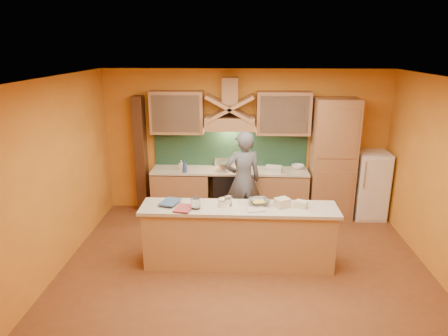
{
  "coord_description": "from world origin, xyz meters",
  "views": [
    {
      "loc": [
        -0.07,
        -5.13,
        3.22
      ],
      "look_at": [
        -0.35,
        0.9,
        1.35
      ],
      "focal_mm": 32.0,
      "sensor_mm": 36.0,
      "label": 1
    }
  ],
  "objects_px": {
    "person": "(243,180)",
    "kitchen_scale": "(223,203)",
    "fridge": "(370,185)",
    "mixing_bowl": "(259,202)",
    "stove": "(229,192)"
  },
  "relations": [
    {
      "from": "person",
      "to": "kitchen_scale",
      "type": "xyz_separation_m",
      "value": [
        -0.3,
        -1.33,
        0.09
      ]
    },
    {
      "from": "fridge",
      "to": "mixing_bowl",
      "type": "xyz_separation_m",
      "value": [
        -2.2,
        -1.79,
        0.33
      ]
    },
    {
      "from": "stove",
      "to": "person",
      "type": "distance_m",
      "value": 0.76
    },
    {
      "from": "kitchen_scale",
      "to": "mixing_bowl",
      "type": "xyz_separation_m",
      "value": [
        0.54,
        0.1,
        -0.01
      ]
    },
    {
      "from": "kitchen_scale",
      "to": "mixing_bowl",
      "type": "distance_m",
      "value": 0.55
    },
    {
      "from": "person",
      "to": "kitchen_scale",
      "type": "relative_size",
      "value": 15.87
    },
    {
      "from": "stove",
      "to": "fridge",
      "type": "xyz_separation_m",
      "value": [
        2.7,
        0.0,
        0.2
      ]
    },
    {
      "from": "fridge",
      "to": "person",
      "type": "xyz_separation_m",
      "value": [
        -2.44,
        -0.56,
        0.25
      ]
    },
    {
      "from": "mixing_bowl",
      "to": "person",
      "type": "bearing_deg",
      "value": 100.92
    },
    {
      "from": "stove",
      "to": "fridge",
      "type": "distance_m",
      "value": 2.71
    },
    {
      "from": "fridge",
      "to": "mixing_bowl",
      "type": "height_order",
      "value": "fridge"
    },
    {
      "from": "person",
      "to": "mixing_bowl",
      "type": "relative_size",
      "value": 5.94
    },
    {
      "from": "kitchen_scale",
      "to": "person",
      "type": "bearing_deg",
      "value": 59.56
    },
    {
      "from": "fridge",
      "to": "person",
      "type": "distance_m",
      "value": 2.51
    },
    {
      "from": "person",
      "to": "fridge",
      "type": "bearing_deg",
      "value": 177.44
    }
  ]
}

